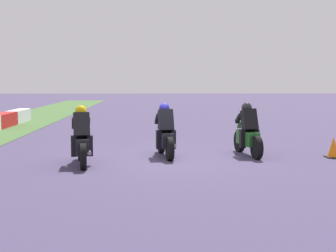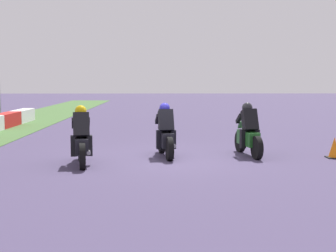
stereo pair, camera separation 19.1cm
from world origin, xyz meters
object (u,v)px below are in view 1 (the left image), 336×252
Objects in this scene: rider_lane_b at (165,135)px; traffic_cone at (333,148)px; rider_lane_a at (248,134)px; rider_lane_c at (82,140)px.

traffic_cone is (-0.30, -4.66, -0.35)m from rider_lane_b.
rider_lane_b is 4.68m from traffic_cone.
rider_lane_a and rider_lane_c have the same top height.
traffic_cone is (0.92, -6.81, -0.35)m from rider_lane_c.
traffic_cone is at bearing -93.14° from rider_lane_c.
rider_lane_c is at bearing 110.98° from rider_lane_b.
rider_lane_b is at bearing -71.17° from rider_lane_c.
traffic_cone is at bearing -110.59° from rider_lane_a.
rider_lane_a and rider_lane_b have the same top height.
rider_lane_c is (-1.23, 2.15, 0.00)m from rider_lane_b.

